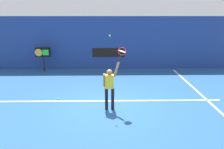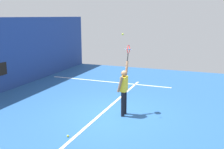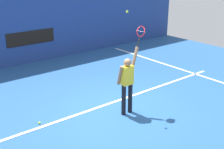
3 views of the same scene
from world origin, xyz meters
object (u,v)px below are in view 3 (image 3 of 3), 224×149
object	(u,v)px
spare_ball	(39,123)
tennis_racket	(141,33)
tennis_player	(127,81)
tennis_ball	(127,12)

from	to	relation	value
spare_ball	tennis_racket	bearing A→B (deg)	-20.06
tennis_player	tennis_ball	world-z (taller)	tennis_ball
tennis_racket	tennis_ball	size ratio (longest dim) A/B	9.22
tennis_racket	tennis_ball	distance (m)	0.76
spare_ball	tennis_ball	bearing A→B (deg)	-21.97
tennis_racket	spare_ball	distance (m)	3.77
tennis_player	tennis_ball	bearing A→B (deg)	77.24
tennis_ball	tennis_player	bearing A→B (deg)	-102.76
tennis_player	tennis_racket	distance (m)	1.43
tennis_player	tennis_racket	xyz separation A→B (m)	(0.47, -0.00, 1.35)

